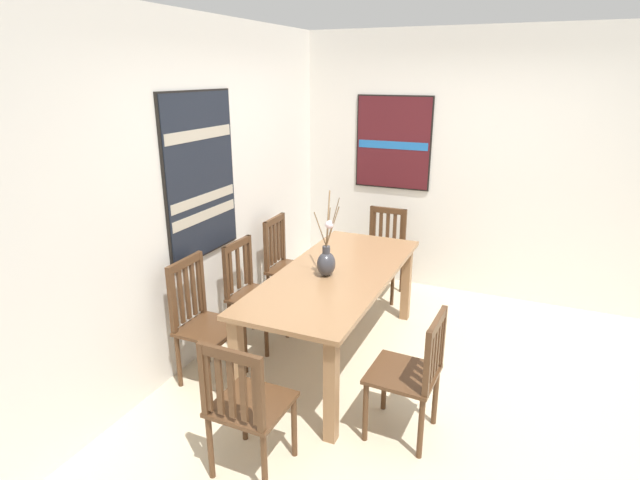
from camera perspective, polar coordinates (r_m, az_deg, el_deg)
ground_plane at (r=4.22m, az=11.50°, el=-14.84°), size 6.40×6.40×0.03m
wall_back at (r=4.39m, az=-11.76°, el=5.85°), size 6.40×0.12×2.70m
wall_side at (r=5.47m, az=16.70°, el=7.87°), size 0.12×6.40×2.70m
dining_table at (r=4.06m, az=1.81°, el=-5.04°), size 2.03×0.85×0.77m
centerpiece_vase at (r=3.90m, az=0.72°, el=-2.31°), size 0.28×0.23×0.65m
chair_0 at (r=3.97m, az=-13.04°, el=-8.67°), size 0.42×0.42×0.97m
chair_1 at (r=3.06m, az=-8.33°, el=-17.82°), size 0.43×0.43×0.90m
chair_2 at (r=4.99m, az=-3.77°, el=-2.62°), size 0.43×0.43×0.94m
chair_3 at (r=4.43m, az=-7.60°, el=-5.79°), size 0.43×0.43×0.91m
chair_4 at (r=3.36m, az=10.34°, el=-14.37°), size 0.44×0.44×0.88m
chair_5 at (r=5.38m, az=7.14°, el=-1.21°), size 0.42×0.42×0.92m
painting_on_back_wall at (r=4.11m, az=-13.29°, el=7.02°), size 0.87×0.05×1.30m
painting_on_side_wall at (r=5.53m, az=8.24°, el=10.76°), size 0.05×0.81×0.98m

